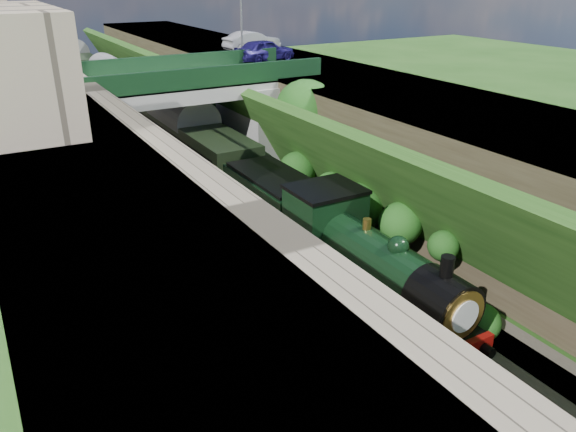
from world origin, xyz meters
The scene contains 19 objects.
ground centered at (0.00, 0.00, 0.00)m, with size 160.00×160.00×0.00m, color #1E4714.
trackbed centered at (0.00, 20.00, 0.10)m, with size 10.00×90.00×0.20m, color #473F38.
retaining_wall centered at (-5.50, 20.00, 3.50)m, with size 1.00×90.00×7.00m, color #756B56.
street_plateau_left centered at (-9.00, 20.00, 3.50)m, with size 6.00×90.00×7.00m, color #262628.
street_plateau_right centered at (9.50, 20.00, 3.12)m, with size 8.00×90.00×6.25m, color #262628.
embankment_slope centered at (4.91, 17.62, 2.61)m, with size 4.42×90.00×6.36m.
track_left centered at (-2.00, 20.00, 0.25)m, with size 2.50×90.00×0.20m.
track_right centered at (1.20, 20.00, 0.25)m, with size 2.50×90.00×0.20m.
road_bridge centered at (0.94, 24.00, 4.08)m, with size 16.00×6.40×7.25m.
building_near centered at (-9.50, 14.00, 9.00)m, with size 4.00×8.00×4.00m, color gray.
tree centered at (5.91, 18.51, 4.65)m, with size 3.60×3.80×6.60m.
lamppost centered at (7.84, 30.68, 9.57)m, with size 0.87×0.15×6.00m.
car_blue centered at (8.02, 27.55, 7.02)m, with size 1.81×4.51×1.54m, color navy.
car_silver centered at (9.79, 33.11, 7.00)m, with size 1.59×4.57×1.51m, color #A2A1A5.
locomotive centered at (1.20, 6.29, 1.89)m, with size 3.10×10.23×3.83m.
tender centered at (1.20, 13.65, 1.62)m, with size 2.70×6.00×3.05m.
coach_front centered at (1.20, 26.25, 2.05)m, with size 2.90×18.00×3.70m.
coach_middle centered at (1.20, 45.05, 2.05)m, with size 2.90×18.00×3.70m.
coach_rear centered at (1.20, 63.85, 2.05)m, with size 2.90×18.00×3.70m.
Camera 1 is at (-10.79, -8.53, 12.11)m, focal length 35.00 mm.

